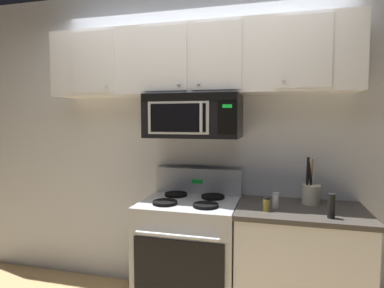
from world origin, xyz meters
name	(u,v)px	position (x,y,z in m)	size (l,w,h in m)	color
back_wall	(201,142)	(0.00, 0.79, 1.35)	(5.20, 0.10, 2.70)	silver
stove_range	(190,253)	(0.00, 0.42, 0.47)	(0.76, 0.69, 1.12)	#B7BABF
over_range_microwave	(194,116)	(0.00, 0.54, 1.58)	(0.76, 0.43, 0.35)	black
upper_cabinets	(195,61)	(0.00, 0.57, 2.02)	(2.50, 0.36, 0.55)	silver
counter_segment	(299,267)	(0.84, 0.43, 0.45)	(0.93, 0.65, 0.90)	silver
utensil_crock_cream	(311,192)	(0.92, 0.57, 0.99)	(0.14, 0.14, 0.36)	beige
salt_shaker	(276,201)	(0.66, 0.37, 0.96)	(0.05, 0.05, 0.12)	white
pepper_mill	(331,206)	(1.02, 0.23, 0.98)	(0.05, 0.05, 0.16)	black
spice_jar	(266,204)	(0.60, 0.29, 0.95)	(0.05, 0.05, 0.10)	olive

